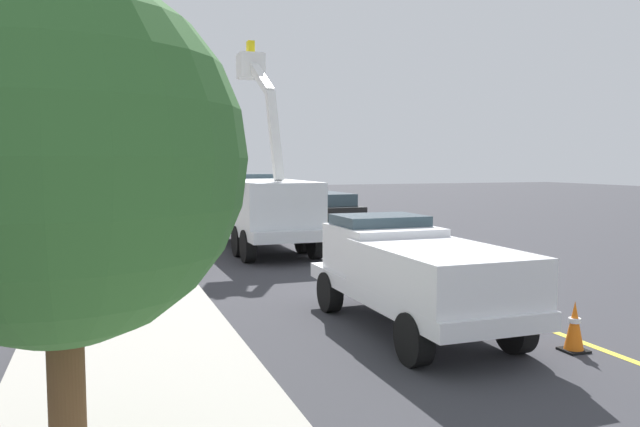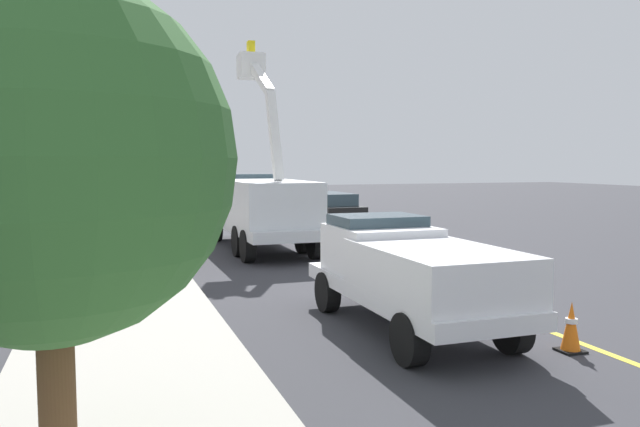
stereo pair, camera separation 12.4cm
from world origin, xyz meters
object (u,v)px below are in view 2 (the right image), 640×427
at_px(traffic_cone_mid_front, 406,267).
at_px(traffic_cone_trailing, 275,226).
at_px(utility_bucket_truck, 260,204).
at_px(traffic_signal_mast, 142,98).
at_px(service_pickup_truck, 410,272).
at_px(traffic_cone_mid_rear, 333,245).
at_px(passing_minivan, 330,208).
at_px(traffic_cone_leading, 571,327).

bearing_deg(traffic_cone_mid_front, traffic_cone_trailing, 2.24).
distance_m(utility_bucket_truck, traffic_signal_mast, 5.59).
bearing_deg(service_pickup_truck, traffic_cone_trailing, -6.04).
bearing_deg(traffic_signal_mast, traffic_cone_trailing, -60.95).
height_order(service_pickup_truck, traffic_cone_mid_rear, service_pickup_truck).
height_order(service_pickup_truck, traffic_cone_mid_front, service_pickup_truck).
height_order(traffic_cone_mid_rear, traffic_cone_trailing, traffic_cone_mid_rear).
xyz_separation_m(passing_minivan, traffic_cone_mid_rear, (-8.26, 2.92, -0.61)).
height_order(passing_minivan, traffic_cone_mid_front, passing_minivan).
height_order(traffic_cone_leading, traffic_cone_mid_rear, traffic_cone_leading).
distance_m(traffic_cone_mid_front, traffic_cone_mid_rear, 5.04).
distance_m(utility_bucket_truck, passing_minivan, 7.68).
xyz_separation_m(traffic_cone_mid_rear, traffic_cone_trailing, (6.47, 0.29, -0.00)).
height_order(traffic_cone_leading, traffic_cone_trailing, traffic_cone_leading).
bearing_deg(traffic_cone_trailing, traffic_cone_leading, -179.18).
height_order(traffic_cone_leading, traffic_cone_mid_front, traffic_cone_leading).
bearing_deg(traffic_cone_leading, passing_minivan, -8.56).
bearing_deg(traffic_cone_mid_rear, traffic_cone_leading, 179.82).
bearing_deg(utility_bucket_truck, traffic_cone_mid_front, -163.92).
bearing_deg(traffic_cone_leading, traffic_cone_mid_front, -1.75).
bearing_deg(passing_minivan, traffic_cone_leading, 171.44).
bearing_deg(traffic_signal_mast, traffic_cone_mid_rear, -118.99).
relative_size(traffic_cone_mid_front, traffic_cone_trailing, 1.13).
xyz_separation_m(utility_bucket_truck, traffic_signal_mast, (0.93, 3.99, 3.80)).
relative_size(utility_bucket_truck, passing_minivan, 1.71).
height_order(utility_bucket_truck, passing_minivan, utility_bucket_truck).
distance_m(traffic_cone_mid_rear, traffic_cone_trailing, 6.47).
relative_size(traffic_cone_leading, traffic_cone_mid_front, 1.04).
xyz_separation_m(traffic_cone_mid_rear, traffic_signal_mast, (3.31, 5.98, 5.07)).
distance_m(service_pickup_truck, traffic_signal_mast, 13.91).
relative_size(traffic_cone_mid_front, traffic_cone_mid_rear, 1.13).
relative_size(utility_bucket_truck, traffic_signal_mast, 1.06).
bearing_deg(traffic_signal_mast, traffic_cone_leading, -157.97).
height_order(service_pickup_truck, traffic_signal_mast, traffic_signal_mast).
relative_size(service_pickup_truck, traffic_cone_mid_rear, 7.70).
relative_size(service_pickup_truck, traffic_cone_trailing, 7.72).
relative_size(utility_bucket_truck, traffic_cone_leading, 9.61).
distance_m(passing_minivan, traffic_cone_mid_rear, 8.79).
xyz_separation_m(traffic_cone_mid_front, traffic_signal_mast, (8.35, 6.13, 5.02)).
distance_m(passing_minivan, traffic_cone_leading, 19.86).
bearing_deg(traffic_cone_mid_rear, traffic_signal_mast, 61.01).
bearing_deg(utility_bucket_truck, passing_minivan, -39.80).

